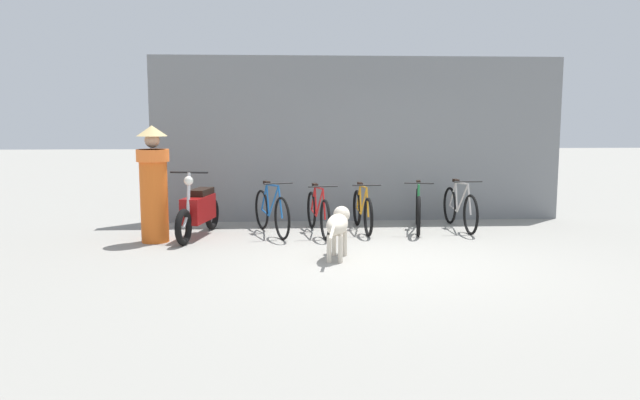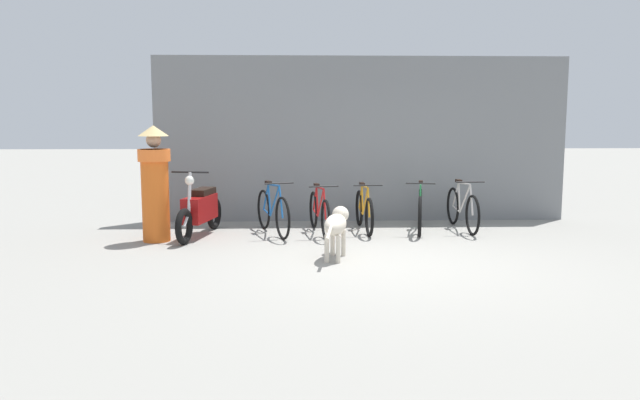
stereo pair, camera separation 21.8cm
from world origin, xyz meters
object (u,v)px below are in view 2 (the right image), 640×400
bicycle_1 (319,213)px  person_in_robes (155,182)px  bicycle_0 (273,212)px  bicycle_3 (420,210)px  bicycle_2 (364,211)px  motorcycle (200,210)px  stray_dog (336,224)px  bicycle_4 (462,209)px

bicycle_1 → person_in_robes: size_ratio=0.96×
bicycle_0 → bicycle_3: 2.41m
bicycle_0 → bicycle_2: 1.50m
motorcycle → stray_dog: motorcycle is taller
bicycle_4 → motorcycle: motorcycle is taller
bicycle_0 → person_in_robes: bearing=-92.9°
bicycle_0 → stray_dog: (0.90, -1.75, 0.09)m
bicycle_1 → bicycle_3: bicycle_3 is taller
person_in_robes → motorcycle: bearing=179.0°
bicycle_4 → bicycle_2: bearing=-90.5°
bicycle_0 → bicycle_1: 0.74m
stray_dog → person_in_robes: 2.94m
bicycle_0 → bicycle_4: bicycle_0 is taller
bicycle_4 → person_in_robes: (-4.83, -0.80, 0.55)m
bicycle_2 → motorcycle: size_ratio=0.89×
bicycle_4 → stray_dog: bicycle_4 is taller
bicycle_0 → bicycle_1: bearing=72.0°
bicycle_4 → person_in_robes: 4.93m
person_in_robes → bicycle_2: bearing=161.4°
bicycle_2 → person_in_robes: person_in_robes is taller
bicycle_3 → person_in_robes: 4.22m
bicycle_3 → person_in_robes: person_in_robes is taller
motorcycle → bicycle_4: bearing=107.8°
stray_dog → bicycle_4: bearing=-33.8°
bicycle_1 → bicycle_4: 2.39m
bicycle_0 → motorcycle: 1.14m
bicycle_0 → bicycle_2: bearing=79.3°
bicycle_2 → stray_dog: bicycle_2 is taller
bicycle_0 → motorcycle: bearing=-101.4°
bicycle_1 → person_in_robes: (-2.46, -0.53, 0.56)m
bicycle_1 → bicycle_3: bearing=87.9°
bicycle_1 → bicycle_4: (2.37, 0.27, 0.01)m
person_in_robes → bicycle_3: bearing=158.3°
bicycle_4 → bicycle_1: bearing=-86.1°
bicycle_0 → person_in_robes: person_in_robes is taller
bicycle_3 → motorcycle: motorcycle is taller
bicycle_1 → motorcycle: motorcycle is taller
bicycle_2 → bicycle_4: bicycle_4 is taller
bicycle_0 → bicycle_3: (2.40, 0.21, -0.02)m
bicycle_0 → bicycle_3: bicycle_0 is taller
bicycle_4 → bicycle_0: bearing=-87.3°
bicycle_0 → motorcycle: size_ratio=0.87×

